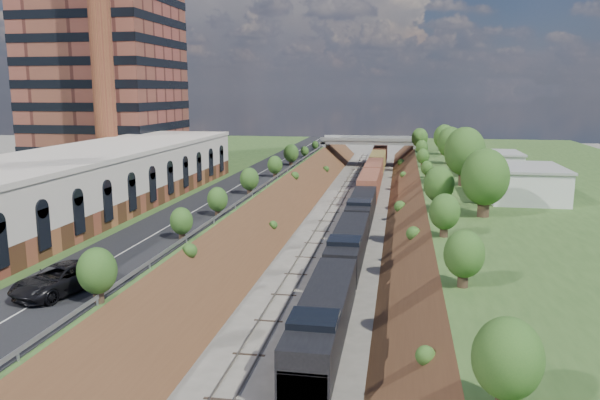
# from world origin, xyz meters

# --- Properties ---
(platform_left) EXTENTS (44.00, 180.00, 5.00)m
(platform_left) POSITION_xyz_m (-33.00, 60.00, 2.50)
(platform_left) COLOR #335422
(platform_left) RESTS_ON ground
(platform_right) EXTENTS (44.00, 180.00, 5.00)m
(platform_right) POSITION_xyz_m (33.00, 60.00, 2.50)
(platform_right) COLOR #335422
(platform_right) RESTS_ON ground
(embankment_left) EXTENTS (10.00, 180.00, 10.00)m
(embankment_left) POSITION_xyz_m (-11.00, 60.00, 0.00)
(embankment_left) COLOR brown
(embankment_left) RESTS_ON ground
(embankment_right) EXTENTS (10.00, 180.00, 10.00)m
(embankment_right) POSITION_xyz_m (11.00, 60.00, 0.00)
(embankment_right) COLOR brown
(embankment_right) RESTS_ON ground
(rail_left_track) EXTENTS (1.58, 180.00, 0.18)m
(rail_left_track) POSITION_xyz_m (-2.60, 60.00, 0.09)
(rail_left_track) COLOR gray
(rail_left_track) RESTS_ON ground
(rail_right_track) EXTENTS (1.58, 180.00, 0.18)m
(rail_right_track) POSITION_xyz_m (2.60, 60.00, 0.09)
(rail_right_track) COLOR gray
(rail_right_track) RESTS_ON ground
(road) EXTENTS (8.00, 180.00, 0.10)m
(road) POSITION_xyz_m (-15.50, 60.00, 5.05)
(road) COLOR black
(road) RESTS_ON platform_left
(guardrail) EXTENTS (0.10, 171.00, 0.70)m
(guardrail) POSITION_xyz_m (-11.40, 59.80, 5.55)
(guardrail) COLOR #99999E
(guardrail) RESTS_ON platform_left
(commercial_building) EXTENTS (14.30, 62.30, 7.00)m
(commercial_building) POSITION_xyz_m (-28.00, 38.00, 8.51)
(commercial_building) COLOR brown
(commercial_building) RESTS_ON platform_left
(highrise_tower) EXTENTS (22.00, 22.00, 53.90)m
(highrise_tower) POSITION_xyz_m (-44.00, 72.00, 32.88)
(highrise_tower) COLOR brown
(highrise_tower) RESTS_ON platform_left
(smokestack) EXTENTS (3.20, 3.20, 40.00)m
(smokestack) POSITION_xyz_m (-36.00, 56.00, 25.00)
(smokestack) COLOR brown
(smokestack) RESTS_ON platform_left
(overpass) EXTENTS (24.50, 8.30, 7.40)m
(overpass) POSITION_xyz_m (0.00, 122.00, 4.92)
(overpass) COLOR gray
(overpass) RESTS_ON ground
(white_building_near) EXTENTS (9.00, 12.00, 4.00)m
(white_building_near) POSITION_xyz_m (23.50, 52.00, 7.00)
(white_building_near) COLOR silver
(white_building_near) RESTS_ON platform_right
(white_building_far) EXTENTS (8.00, 10.00, 3.60)m
(white_building_far) POSITION_xyz_m (23.00, 74.00, 6.80)
(white_building_far) COLOR silver
(white_building_far) RESTS_ON platform_right
(tree_right_large) EXTENTS (5.25, 5.25, 7.61)m
(tree_right_large) POSITION_xyz_m (17.00, 40.00, 9.38)
(tree_right_large) COLOR #473323
(tree_right_large) RESTS_ON platform_right
(tree_left_crest) EXTENTS (2.45, 2.45, 3.55)m
(tree_left_crest) POSITION_xyz_m (-11.80, 20.00, 7.04)
(tree_left_crest) COLOR #473323
(tree_left_crest) RESTS_ON platform_left
(freight_train) EXTENTS (3.22, 129.53, 4.77)m
(freight_train) POSITION_xyz_m (2.60, 71.40, 2.69)
(freight_train) COLOR black
(freight_train) RESTS_ON ground
(suv) EXTENTS (5.21, 7.66, 1.95)m
(suv) POSITION_xyz_m (-14.96, 9.00, 6.07)
(suv) COLOR black
(suv) RESTS_ON road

